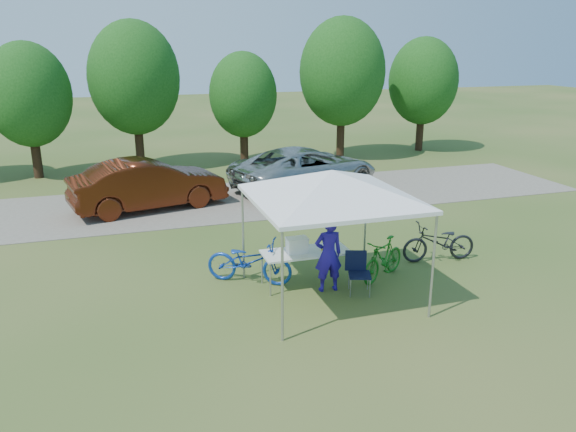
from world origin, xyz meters
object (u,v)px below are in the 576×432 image
(folding_table, at_px, (306,253))
(minivan, at_px, (306,168))
(folding_chair, at_px, (358,269))
(cyclist, at_px, (328,254))
(bike_dark, at_px, (439,242))
(cooler, at_px, (297,245))
(sedan, at_px, (149,184))
(bike_green, at_px, (383,259))
(bike_blue, at_px, (249,261))

(folding_table, xyz_separation_m, minivan, (2.79, 7.96, 0.05))
(folding_chair, xyz_separation_m, minivan, (1.85, 8.64, 0.27))
(cyclist, xyz_separation_m, bike_dark, (3.22, 0.78, -0.35))
(cooler, height_order, cyclist, cyclist)
(cyclist, relative_size, sedan, 0.34)
(cooler, relative_size, sedan, 0.09)
(cooler, height_order, minivan, minivan)
(bike_green, distance_m, minivan, 8.24)
(cyclist, distance_m, bike_blue, 1.80)
(folding_table, bearing_deg, minivan, 70.69)
(cyclist, bearing_deg, folding_chair, 159.74)
(cyclist, xyz_separation_m, sedan, (-3.19, 7.55, -0.01))
(cooler, relative_size, cyclist, 0.28)
(folding_chair, xyz_separation_m, sedan, (-3.77, 7.80, 0.29))
(folding_chair, distance_m, cyclist, 0.70)
(bike_dark, height_order, sedan, sedan)
(minivan, bearing_deg, bike_dark, 167.28)
(bike_green, bearing_deg, folding_chair, -93.03)
(bike_dark, bearing_deg, cyclist, -69.87)
(bike_blue, height_order, minivan, minivan)
(cyclist, relative_size, bike_blue, 0.85)
(cooler, distance_m, cyclist, 0.72)
(cyclist, height_order, sedan, cyclist)
(cooler, distance_m, minivan, 8.51)
(folding_chair, height_order, sedan, sedan)
(cooler, xyz_separation_m, bike_blue, (-0.95, 0.48, -0.44))
(bike_green, bearing_deg, bike_blue, -135.46)
(sedan, bearing_deg, cooler, -172.92)
(folding_table, height_order, sedan, sedan)
(folding_table, height_order, minivan, minivan)
(folding_table, height_order, bike_green, bike_green)
(cyclist, distance_m, bike_dark, 3.33)
(cooler, bearing_deg, folding_table, -0.00)
(folding_table, bearing_deg, sedan, 111.66)
(folding_table, bearing_deg, bike_green, -6.85)
(cooler, bearing_deg, bike_green, -6.16)
(sedan, bearing_deg, folding_chair, -167.37)
(bike_green, relative_size, sedan, 0.33)
(bike_green, bearing_deg, minivan, 140.91)
(folding_chair, distance_m, bike_blue, 2.40)
(cooler, relative_size, bike_dark, 0.25)
(folding_chair, distance_m, minivan, 8.84)
(folding_chair, bearing_deg, folding_table, 163.44)
(folding_table, distance_m, cyclist, 0.57)
(cyclist, distance_m, bike_green, 1.48)
(cyclist, height_order, bike_green, cyclist)
(bike_dark, bearing_deg, bike_green, -66.06)
(bike_blue, xyz_separation_m, minivan, (3.94, 7.48, 0.28))
(cooler, xyz_separation_m, sedan, (-2.63, 7.12, -0.13))
(folding_chair, bearing_deg, bike_blue, 170.22)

